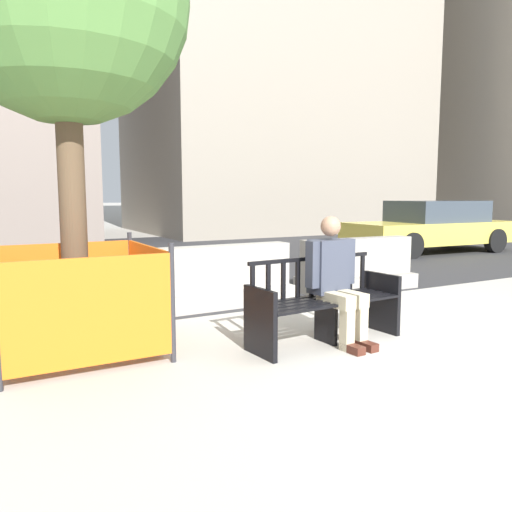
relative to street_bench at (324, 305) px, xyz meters
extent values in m
plane|color=#B7B2A8|center=(0.74, -1.07, -0.40)|extent=(200.00, 200.00, 0.00)
cube|color=#333335|center=(0.74, 7.63, -0.39)|extent=(120.00, 12.00, 0.01)
cube|color=black|center=(-0.82, -0.08, -0.07)|extent=(0.09, 0.52, 0.66)
cube|color=black|center=(0.82, 0.03, -0.07)|extent=(0.09, 0.52, 0.66)
cube|color=black|center=(0.00, -0.03, -0.17)|extent=(0.06, 0.33, 0.45)
cube|color=black|center=(0.02, -0.26, 0.05)|extent=(1.60, 0.18, 0.02)
cube|color=black|center=(0.01, -0.14, 0.05)|extent=(1.60, 0.18, 0.02)
cube|color=black|center=(0.00, -0.03, 0.05)|extent=(1.60, 0.18, 0.02)
cube|color=black|center=(-0.01, 0.09, 0.05)|extent=(1.60, 0.18, 0.02)
cube|color=black|center=(-0.01, 0.20, 0.05)|extent=(1.60, 0.18, 0.02)
cube|color=black|center=(-0.01, 0.21, 0.46)|extent=(1.60, 0.15, 0.04)
cube|color=black|center=(-0.76, 0.16, 0.25)|extent=(0.05, 0.03, 0.38)
cube|color=black|center=(-0.58, 0.17, 0.25)|extent=(0.05, 0.03, 0.38)
cube|color=black|center=(-0.39, 0.19, 0.25)|extent=(0.05, 0.03, 0.38)
cube|color=black|center=(-0.20, 0.20, 0.25)|extent=(0.05, 0.03, 0.38)
cube|color=black|center=(-0.01, 0.21, 0.25)|extent=(0.05, 0.03, 0.38)
cube|color=black|center=(0.17, 0.23, 0.25)|extent=(0.05, 0.03, 0.38)
cube|color=black|center=(0.36, 0.24, 0.25)|extent=(0.05, 0.03, 0.38)
cube|color=black|center=(0.55, 0.25, 0.25)|extent=(0.05, 0.03, 0.38)
cube|color=black|center=(0.73, 0.27, 0.25)|extent=(0.05, 0.03, 0.38)
cube|color=black|center=(-0.81, -0.10, 0.25)|extent=(0.08, 0.46, 0.03)
cube|color=black|center=(0.82, 0.01, 0.25)|extent=(0.08, 0.46, 0.03)
cube|color=#383D4C|center=(0.09, 0.05, 0.39)|extent=(0.42, 0.27, 0.56)
sphere|color=#9E755B|center=(0.09, 0.03, 0.81)|extent=(0.21, 0.21, 0.21)
cube|color=#C6B793|center=(0.01, -0.18, 0.08)|extent=(0.17, 0.45, 0.14)
cube|color=#C6B793|center=(0.19, -0.16, 0.08)|extent=(0.17, 0.45, 0.14)
cube|color=#C6B793|center=(0.02, -0.35, -0.17)|extent=(0.12, 0.12, 0.45)
cube|color=#C6B793|center=(0.20, -0.33, -0.17)|extent=(0.12, 0.12, 0.45)
cube|color=#4C2319|center=(0.03, -0.43, -0.36)|extent=(0.13, 0.27, 0.08)
cube|color=#4C2319|center=(0.21, -0.41, -0.36)|extent=(0.13, 0.27, 0.08)
cube|color=#383D4C|center=(-0.16, 0.00, 0.43)|extent=(0.10, 0.13, 0.48)
cube|color=#383D4C|center=(0.33, 0.04, 0.43)|extent=(0.10, 0.13, 0.48)
cube|color=#ADA89E|center=(-0.16, 2.12, -0.28)|extent=(2.01, 0.71, 0.24)
cube|color=#ADA89E|center=(-0.16, 2.12, 0.14)|extent=(2.00, 0.33, 0.60)
cube|color=#ADA89E|center=(-2.09, 2.08, -0.28)|extent=(2.00, 0.69, 0.24)
cube|color=#ADA89E|center=(-2.09, 2.08, 0.14)|extent=(2.00, 0.31, 0.60)
cube|color=#9E998E|center=(2.23, 2.11, -0.28)|extent=(2.03, 0.77, 0.24)
cube|color=#9E998E|center=(2.23, 2.11, 0.14)|extent=(2.01, 0.39, 0.60)
cylinder|color=brown|center=(-2.31, 0.87, 0.92)|extent=(0.25, 0.25, 2.63)
cylinder|color=#2D2D33|center=(-1.60, 0.16, 0.16)|extent=(0.05, 0.05, 1.10)
cylinder|color=#2D2D33|center=(-1.60, 1.59, 0.16)|extent=(0.05, 0.05, 1.10)
cube|color=orange|center=(-2.31, 0.16, 0.16)|extent=(1.43, 0.03, 0.93)
cube|color=orange|center=(-2.31, 1.59, 0.16)|extent=(1.43, 0.03, 0.93)
cube|color=orange|center=(-1.60, 0.87, 0.16)|extent=(0.03, 1.43, 0.93)
cube|color=#DBC64C|center=(7.51, 5.33, 0.14)|extent=(4.84, 2.05, 0.56)
cube|color=#38424C|center=(7.70, 5.32, 0.70)|extent=(2.45, 1.71, 0.56)
cylinder|color=black|center=(5.99, 4.56, -0.08)|extent=(0.65, 0.25, 0.64)
cylinder|color=black|center=(6.08, 6.26, -0.08)|extent=(0.65, 0.25, 0.64)
cylinder|color=black|center=(8.94, 4.41, -0.08)|extent=(0.65, 0.25, 0.64)
cylinder|color=black|center=(9.03, 6.11, -0.08)|extent=(0.65, 0.25, 0.64)
camera|label=1|loc=(-3.08, -4.10, 1.13)|focal=35.00mm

